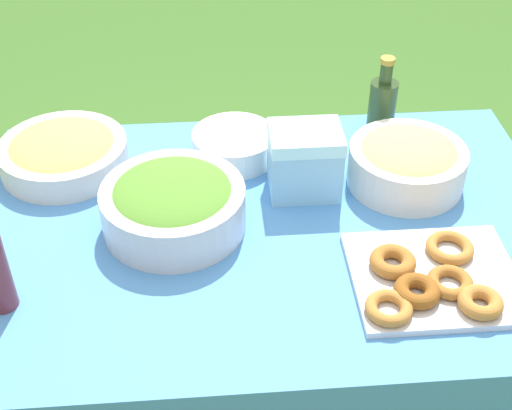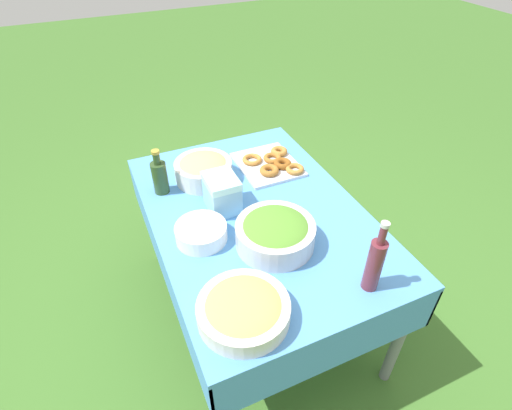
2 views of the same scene
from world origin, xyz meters
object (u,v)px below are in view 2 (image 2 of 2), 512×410
object	(u,v)px
pasta_bowl	(203,169)
wine_bottle	(375,263)
salad_bowl	(275,232)
olive_oil_bottle	(160,176)
cooler_box	(222,193)
donut_platter	(271,163)
fruit_bowl	(243,309)
plate_stack	(201,233)

from	to	relation	value
pasta_bowl	wine_bottle	distance (m)	0.99
salad_bowl	olive_oil_bottle	bearing A→B (deg)	31.88
pasta_bowl	wine_bottle	size ratio (longest dim) A/B	0.90
cooler_box	olive_oil_bottle	bearing A→B (deg)	43.69
salad_bowl	donut_platter	world-z (taller)	salad_bowl
donut_platter	cooler_box	bearing A→B (deg)	122.13
pasta_bowl	olive_oil_bottle	world-z (taller)	olive_oil_bottle
wine_bottle	fruit_bowl	distance (m)	0.50
wine_bottle	fruit_bowl	size ratio (longest dim) A/B	0.98
donut_platter	fruit_bowl	world-z (taller)	fruit_bowl
pasta_bowl	fruit_bowl	xyz separation A→B (m)	(-0.86, 0.14, -0.02)
donut_platter	olive_oil_bottle	bearing A→B (deg)	88.47
olive_oil_bottle	fruit_bowl	distance (m)	0.85
donut_platter	wine_bottle	xyz separation A→B (m)	(-0.89, 0.02, 0.11)
donut_platter	cooler_box	world-z (taller)	cooler_box
plate_stack	donut_platter	bearing A→B (deg)	-52.96
donut_platter	plate_stack	distance (m)	0.64
plate_stack	cooler_box	distance (m)	0.23
donut_platter	olive_oil_bottle	size ratio (longest dim) A/B	1.57
plate_stack	fruit_bowl	world-z (taller)	fruit_bowl
plate_stack	salad_bowl	bearing A→B (deg)	-119.50
olive_oil_bottle	wine_bottle	distance (m)	1.07
donut_platter	cooler_box	distance (m)	0.43
fruit_bowl	cooler_box	distance (m)	0.62
pasta_bowl	olive_oil_bottle	size ratio (longest dim) A/B	1.24
cooler_box	salad_bowl	bearing A→B (deg)	-159.73
salad_bowl	wine_bottle	size ratio (longest dim) A/B	1.04
pasta_bowl	donut_platter	xyz separation A→B (m)	(-0.03, -0.36, -0.04)
donut_platter	plate_stack	bearing A→B (deg)	127.04
olive_oil_bottle	donut_platter	bearing A→B (deg)	-91.53
olive_oil_bottle	wine_bottle	world-z (taller)	wine_bottle
donut_platter	olive_oil_bottle	world-z (taller)	olive_oil_bottle
donut_platter	wine_bottle	bearing A→B (deg)	179.02
cooler_box	donut_platter	bearing A→B (deg)	-57.87
donut_platter	plate_stack	xyz separation A→B (m)	(-0.39, 0.51, 0.02)
pasta_bowl	plate_stack	bearing A→B (deg)	160.45
wine_bottle	salad_bowl	bearing A→B (deg)	32.87
plate_stack	olive_oil_bottle	distance (m)	0.41
salad_bowl	cooler_box	bearing A→B (deg)	20.27
salad_bowl	fruit_bowl	world-z (taller)	salad_bowl
pasta_bowl	fruit_bowl	distance (m)	0.87
fruit_bowl	plate_stack	bearing A→B (deg)	1.53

